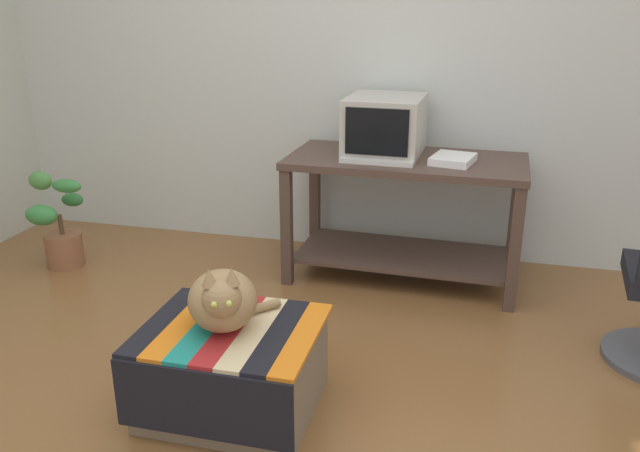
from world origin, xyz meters
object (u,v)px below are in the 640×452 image
Objects in this scene: book at (453,159)px; ottoman_with_blanket at (232,368)px; desk at (405,197)px; cat at (223,300)px; keyboard at (378,160)px; potted_plant at (59,230)px; tv_monitor at (385,126)px.

ottoman_with_blanket is (-0.75, -1.41, -0.56)m from book.
book reaches higher than desk.
ottoman_with_blanket is 1.63× the size of cat.
keyboard is 0.69× the size of potted_plant.
cat is at bearing -152.82° from ottoman_with_blanket.
tv_monitor is 0.27m from keyboard.
keyboard reaches higher than ottoman_with_blanket.
desk is 1.56m from cat.
tv_monitor is at bearing 150.33° from desk.
book is 1.63m from cat.
ottoman_with_blanket is (-0.35, -1.55, -0.70)m from tv_monitor.
keyboard is 0.59× the size of ottoman_with_blanket.
book is 2.38m from potted_plant.
keyboard is 1.98m from potted_plant.
book is at bearing 7.43° from potted_plant.
desk is 3.20× the size of cat.
potted_plant is at bearing 144.52° from ottoman_with_blanket.
tv_monitor is at bearing 77.22° from ottoman_with_blanket.
cat is (-0.51, -1.48, -0.01)m from desk.
ottoman_with_blanket is (-0.35, -1.33, -0.55)m from keyboard.
book is at bearing 13.67° from keyboard.
keyboard is at bearing -88.34° from tv_monitor.
desk is 2.30× the size of potted_plant.
tv_monitor is 1.74m from ottoman_with_blanket.
book reaches higher than potted_plant.
ottoman_with_blanket is at bearing -106.69° from desk.
tv_monitor is at bearing 13.06° from potted_plant.
book reaches higher than ottoman_with_blanket.
cat is at bearing -107.22° from desk.
desk is 0.31m from keyboard.
book is 0.60× the size of cat.
desk is at bearing 9.89° from potted_plant.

